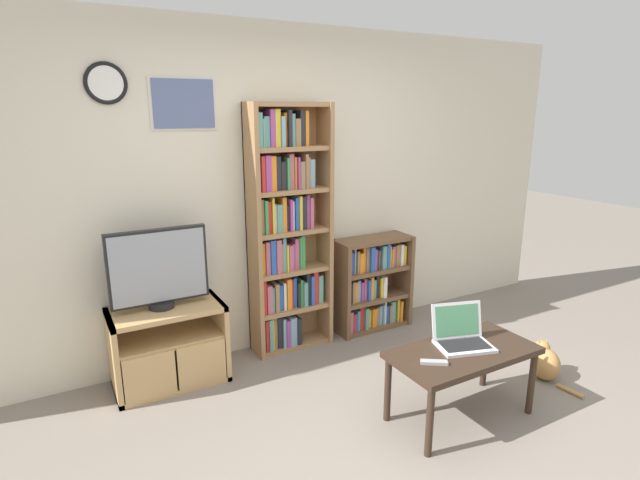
{
  "coord_description": "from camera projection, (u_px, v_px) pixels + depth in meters",
  "views": [
    {
      "loc": [
        -1.57,
        -1.8,
        1.95
      ],
      "look_at": [
        0.01,
        1.02,
        1.11
      ],
      "focal_mm": 28.0,
      "sensor_mm": 36.0,
      "label": 1
    }
  ],
  "objects": [
    {
      "name": "tv_stand",
      "position": [
        169.0,
        346.0,
        3.6
      ],
      "size": [
        0.79,
        0.43,
        0.59
      ],
      "color": "tan",
      "rests_on": "ground_plane"
    },
    {
      "name": "television",
      "position": [
        159.0,
        269.0,
        3.47
      ],
      "size": [
        0.68,
        0.18,
        0.57
      ],
      "color": "black",
      "rests_on": "tv_stand"
    },
    {
      "name": "wall_back",
      "position": [
        266.0,
        192.0,
        4.02
      ],
      "size": [
        6.23,
        0.09,
        2.6
      ],
      "color": "beige",
      "rests_on": "ground_plane"
    },
    {
      "name": "ground_plane",
      "position": [
        409.0,
        474.0,
        2.76
      ],
      "size": [
        18.0,
        18.0,
        0.0
      ],
      "primitive_type": "plane",
      "color": "gray"
    },
    {
      "name": "coffee_table",
      "position": [
        463.0,
        358.0,
        3.17
      ],
      "size": [
        0.95,
        0.48,
        0.48
      ],
      "color": "#332319",
      "rests_on": "ground_plane"
    },
    {
      "name": "laptop",
      "position": [
        461.0,
        335.0,
        3.22
      ],
      "size": [
        0.41,
        0.36,
        0.25
      ],
      "rotation": [
        0.0,
        0.0,
        -0.3
      ],
      "color": "silver",
      "rests_on": "coffee_table"
    },
    {
      "name": "bookshelf_tall",
      "position": [
        285.0,
        232.0,
        4.01
      ],
      "size": [
        0.66,
        0.25,
        2.01
      ],
      "color": "#9E754C",
      "rests_on": "ground_plane"
    },
    {
      "name": "remote_near_laptop",
      "position": [
        434.0,
        362.0,
        2.98
      ],
      "size": [
        0.16,
        0.13,
        0.02
      ],
      "rotation": [
        0.0,
        0.0,
        4.12
      ],
      "color": "#99999E",
      "rests_on": "coffee_table"
    },
    {
      "name": "cat",
      "position": [
        545.0,
        362.0,
        3.71
      ],
      "size": [
        0.25,
        0.45,
        0.29
      ],
      "rotation": [
        0.0,
        0.0,
        -0.3
      ],
      "color": "#B78447",
      "rests_on": "ground_plane"
    },
    {
      "name": "bookshelf_short",
      "position": [
        370.0,
        284.0,
        4.53
      ],
      "size": [
        0.72,
        0.29,
        0.85
      ],
      "color": "brown",
      "rests_on": "ground_plane"
    }
  ]
}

